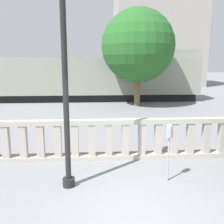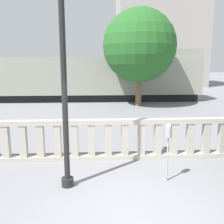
# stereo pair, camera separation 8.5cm
# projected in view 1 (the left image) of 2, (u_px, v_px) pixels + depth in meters

# --- Properties ---
(ground_plane) EXTENTS (160.00, 160.00, 0.00)m
(ground_plane) POSITION_uv_depth(u_px,v_px,m) (131.00, 220.00, 4.54)
(ground_plane) COLOR slate
(balustrade) EXTENTS (15.86, 0.24, 1.22)m
(balustrade) POSITION_uv_depth(u_px,v_px,m) (117.00, 140.00, 7.33)
(balustrade) COLOR #ADA599
(balustrade) RESTS_ON ground
(lamppost) EXTENTS (0.37, 0.37, 5.85)m
(lamppost) POSITION_uv_depth(u_px,v_px,m) (63.00, 30.00, 5.14)
(lamppost) COLOR black
(lamppost) RESTS_ON ground
(parking_meter) EXTENTS (0.16, 0.16, 1.42)m
(parking_meter) POSITION_uv_depth(u_px,v_px,m) (169.00, 136.00, 5.88)
(parking_meter) COLOR #99999E
(parking_meter) RESTS_ON ground
(train_near) EXTENTS (23.25, 2.68, 3.86)m
(train_near) POSITION_uv_depth(u_px,v_px,m) (49.00, 78.00, 18.99)
(train_near) COLOR black
(train_near) RESTS_ON ground
(building_block) EXTENTS (10.87, 7.16, 11.95)m
(building_block) POSITION_uv_depth(u_px,v_px,m) (157.00, 39.00, 32.56)
(building_block) COLOR gray
(building_block) RESTS_ON ground
(tree_left) EXTENTS (4.77, 4.77, 6.35)m
(tree_left) POSITION_uv_depth(u_px,v_px,m) (138.00, 46.00, 16.21)
(tree_left) COLOR brown
(tree_left) RESTS_ON ground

